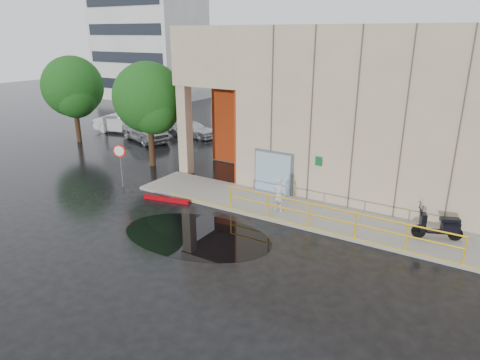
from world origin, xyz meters
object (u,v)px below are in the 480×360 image
at_px(stop_sign, 120,156).
at_px(car_a, 145,130).
at_px(scooter, 440,219).
at_px(car_b, 122,123).
at_px(red_curb, 166,199).
at_px(tree_far, 74,89).
at_px(tree_near, 150,101).
at_px(car_c, 192,129).
at_px(person, 279,195).

bearing_deg(stop_sign, car_a, 125.62).
bearing_deg(scooter, car_b, 141.04).
relative_size(scooter, red_curb, 0.79).
bearing_deg(tree_far, car_b, 85.99).
bearing_deg(tree_near, red_curb, -42.00).
relative_size(scooter, stop_sign, 0.83).
distance_m(red_curb, car_a, 12.61).
relative_size(car_b, tree_near, 0.72).
relative_size(car_c, tree_far, 0.66).
height_order(person, tree_near, tree_near).
xyz_separation_m(person, car_b, (-18.19, 8.16, -0.18)).
bearing_deg(car_c, tree_near, -160.85).
xyz_separation_m(scooter, tree_near, (-16.16, 1.84, 2.97)).
relative_size(scooter, tree_far, 0.31).
distance_m(car_c, tree_far, 8.92).
relative_size(car_a, tree_near, 0.77).
distance_m(car_a, tree_far, 5.67).
distance_m(scooter, car_b, 25.72).
distance_m(red_curb, car_c, 13.43).
xyz_separation_m(person, car_a, (-14.62, 6.98, -0.11)).
height_order(person, scooter, person).
xyz_separation_m(person, red_curb, (-5.27, -1.45, -0.83)).
relative_size(car_a, car_b, 1.06).
height_order(red_curb, tree_near, tree_near).
relative_size(red_curb, car_c, 0.59).
xyz_separation_m(scooter, car_a, (-21.05, 6.25, -0.17)).
distance_m(person, tree_near, 10.50).
xyz_separation_m(car_a, tree_far, (-3.85, -2.82, 3.05)).
height_order(car_a, tree_far, tree_far).
relative_size(car_c, tree_near, 0.66).
xyz_separation_m(stop_sign, car_c, (-3.89, 10.99, -1.10)).
height_order(scooter, tree_far, tree_far).
bearing_deg(tree_far, red_curb, -23.00).
bearing_deg(car_a, car_c, -17.08).
xyz_separation_m(tree_near, tree_far, (-8.74, 1.59, -0.09)).
xyz_separation_m(car_c, tree_far, (-6.00, -5.73, 3.27)).
relative_size(person, tree_far, 0.25).
height_order(car_a, car_c, car_a).
bearing_deg(person, stop_sign, 11.48).
bearing_deg(red_curb, scooter, 10.52).
bearing_deg(car_a, tree_far, 145.70).
xyz_separation_m(person, stop_sign, (-8.57, -1.10, 0.77)).
height_order(car_c, tree_near, tree_near).
distance_m(scooter, car_a, 21.96).
xyz_separation_m(car_b, tree_far, (-0.28, -4.00, 3.13)).
bearing_deg(person, car_c, -34.25).
xyz_separation_m(stop_sign, car_b, (-9.62, 9.26, -0.96)).
relative_size(car_a, tree_far, 0.77).
relative_size(stop_sign, car_a, 0.48).
height_order(stop_sign, tree_far, tree_far).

